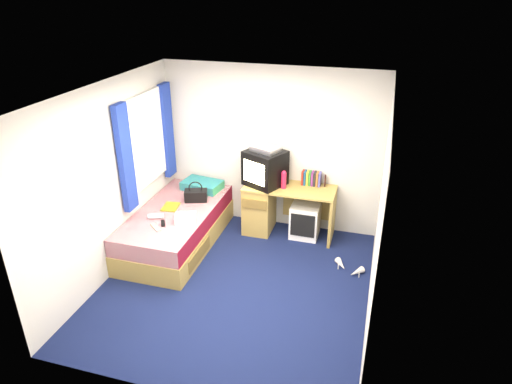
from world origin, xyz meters
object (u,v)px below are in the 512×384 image
(pillow, at_px, (202,185))
(picture_frame, at_px, (325,181))
(crt_tv, at_px, (265,168))
(pink_water_bottle, at_px, (284,180))
(aerosol_can, at_px, (281,178))
(magazine, at_px, (171,207))
(water_bottle, at_px, (156,216))
(desk, at_px, (271,206))
(bed, at_px, (177,227))
(colour_swatch_fan, at_px, (156,227))
(handbag, at_px, (196,195))
(storage_cube, at_px, (305,220))
(towel, at_px, (185,218))
(white_heels, at_px, (349,268))
(remote_control, at_px, (163,223))
(vcr, at_px, (265,149))

(pillow, xyz_separation_m, picture_frame, (1.83, 0.19, 0.22))
(crt_tv, bearing_deg, pink_water_bottle, 13.91)
(pink_water_bottle, bearing_deg, aerosol_can, 116.63)
(magazine, height_order, water_bottle, water_bottle)
(water_bottle, bearing_deg, picture_frame, 30.87)
(desk, relative_size, aerosol_can, 6.52)
(magazine, bearing_deg, pillow, 74.22)
(bed, bearing_deg, desk, 32.00)
(magazine, height_order, colour_swatch_fan, magazine)
(handbag, bearing_deg, colour_swatch_fan, -121.49)
(desk, bearing_deg, storage_cube, -0.38)
(towel, bearing_deg, pillow, 99.74)
(bed, xyz_separation_m, white_heels, (2.42, -0.01, -0.23))
(handbag, distance_m, remote_control, 0.78)
(vcr, distance_m, pink_water_bottle, 0.52)
(remote_control, bearing_deg, towel, 1.18)
(aerosol_can, distance_m, remote_control, 1.80)
(bed, relative_size, water_bottle, 10.00)
(pillow, xyz_separation_m, white_heels, (2.32, -0.76, -0.56))
(crt_tv, height_order, water_bottle, crt_tv)
(vcr, distance_m, water_bottle, 1.76)
(aerosol_can, bearing_deg, handbag, -158.62)
(desk, xyz_separation_m, towel, (-0.91, -0.99, 0.18))
(pink_water_bottle, relative_size, handbag, 0.65)
(picture_frame, bearing_deg, crt_tv, -173.54)
(white_heels, bearing_deg, water_bottle, -173.54)
(towel, xyz_separation_m, colour_swatch_fan, (-0.30, -0.27, -0.04))
(colour_swatch_fan, bearing_deg, handbag, 77.48)
(colour_swatch_fan, distance_m, remote_control, 0.13)
(picture_frame, bearing_deg, aerosol_can, -174.68)
(desk, distance_m, picture_frame, 0.87)
(pink_water_bottle, bearing_deg, crt_tv, 168.45)
(pillow, relative_size, remote_control, 3.60)
(crt_tv, relative_size, water_bottle, 3.28)
(bed, distance_m, handbag, 0.53)
(vcr, distance_m, magazine, 1.55)
(pink_water_bottle, distance_m, aerosol_can, 0.14)
(picture_frame, distance_m, handbag, 1.86)
(water_bottle, bearing_deg, storage_cube, 29.23)
(pillow, bearing_deg, water_bottle, -102.92)
(desk, height_order, crt_tv, crt_tv)
(towel, height_order, water_bottle, towel)
(storage_cube, xyz_separation_m, towel, (-1.43, -0.99, 0.33))
(magazine, bearing_deg, picture_frame, 23.54)
(vcr, bearing_deg, water_bottle, -117.31)
(remote_control, xyz_separation_m, white_heels, (2.40, 0.40, -0.51))
(vcr, height_order, aerosol_can, vcr)
(storage_cube, height_order, pink_water_bottle, pink_water_bottle)
(picture_frame, bearing_deg, pillow, 178.91)
(crt_tv, xyz_separation_m, towel, (-0.81, -0.99, -0.42))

